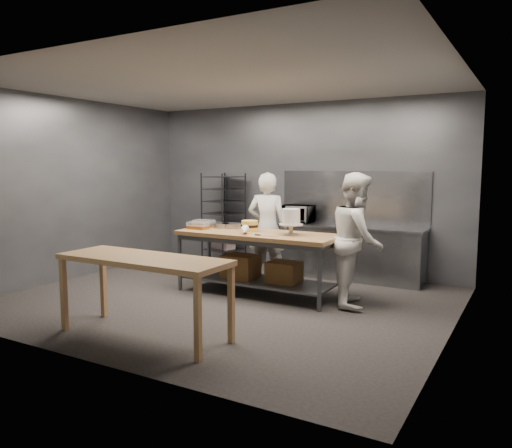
{
  "coord_description": "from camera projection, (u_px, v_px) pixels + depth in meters",
  "views": [
    {
      "loc": [
        3.77,
        -5.75,
        1.9
      ],
      "look_at": [
        0.22,
        0.5,
        1.05
      ],
      "focal_mm": 35.0,
      "sensor_mm": 36.0,
      "label": 1
    }
  ],
  "objects": [
    {
      "name": "offset_spatula",
      "position": [
        263.0,
        236.0,
        6.94
      ],
      "size": [
        0.36,
        0.02,
        0.02
      ],
      "color": "slate",
      "rests_on": "work_table"
    },
    {
      "name": "back_counter",
      "position": [
        346.0,
        252.0,
        8.38
      ],
      "size": [
        2.6,
        0.6,
        0.9
      ],
      "color": "slate",
      "rests_on": "ground"
    },
    {
      "name": "work_table",
      "position": [
        258.0,
        256.0,
        7.34
      ],
      "size": [
        2.4,
        0.9,
        0.92
      ],
      "color": "brown",
      "rests_on": "ground"
    },
    {
      "name": "layer_cake",
      "position": [
        250.0,
        226.0,
        7.42
      ],
      "size": [
        0.25,
        0.25,
        0.16
      ],
      "color": "#EBC54A",
      "rests_on": "work_table"
    },
    {
      "name": "cake_pans",
      "position": [
        223.0,
        225.0,
        7.85
      ],
      "size": [
        0.62,
        0.35,
        0.07
      ],
      "color": "gray",
      "rests_on": "work_table"
    },
    {
      "name": "chef_behind",
      "position": [
        267.0,
        228.0,
        8.02
      ],
      "size": [
        0.72,
        0.54,
        1.79
      ],
      "primitive_type": "imported",
      "rotation": [
        0.0,
        0.0,
        3.33
      ],
      "color": "silver",
      "rests_on": "ground"
    },
    {
      "name": "near_counter",
      "position": [
        143.0,
        265.0,
        5.48
      ],
      "size": [
        2.0,
        0.7,
        0.9
      ],
      "color": "olive",
      "rests_on": "ground"
    },
    {
      "name": "frosted_cake_stand",
      "position": [
        291.0,
        219.0,
        7.0
      ],
      "size": [
        0.34,
        0.34,
        0.37
      ],
      "color": "#BCB197",
      "rests_on": "work_table"
    },
    {
      "name": "back_wall",
      "position": [
        300.0,
        187.0,
        9.02
      ],
      "size": [
        6.0,
        0.04,
        3.0
      ],
      "primitive_type": "cube",
      "color": "#4C4F54",
      "rests_on": "ground"
    },
    {
      "name": "piping_bag",
      "position": [
        244.0,
        231.0,
        7.04
      ],
      "size": [
        0.28,
        0.39,
        0.12
      ],
      "primitive_type": "cone",
      "rotation": [
        1.57,
        0.0,
        0.49
      ],
      "color": "silver",
      "rests_on": "work_table"
    },
    {
      "name": "ground",
      "position": [
        225.0,
        300.0,
        7.04
      ],
      "size": [
        6.0,
        6.0,
        0.0
      ],
      "primitive_type": "plane",
      "color": "black",
      "rests_on": "ground"
    },
    {
      "name": "splashback_panel",
      "position": [
        353.0,
        197.0,
        8.53
      ],
      "size": [
        2.6,
        0.02,
        0.9
      ],
      "primitive_type": "cube",
      "color": "slate",
      "rests_on": "back_counter"
    },
    {
      "name": "speed_rack",
      "position": [
        224.0,
        221.0,
        9.44
      ],
      "size": [
        0.72,
        0.76,
        1.75
      ],
      "color": "black",
      "rests_on": "ground"
    },
    {
      "name": "microwave",
      "position": [
        297.0,
        214.0,
        8.75
      ],
      "size": [
        0.54,
        0.37,
        0.3
      ],
      "primitive_type": "imported",
      "color": "black",
      "rests_on": "back_counter"
    },
    {
      "name": "chef_right",
      "position": [
        357.0,
        239.0,
        6.74
      ],
      "size": [
        0.92,
        1.04,
        1.81
      ],
      "primitive_type": "imported",
      "rotation": [
        0.0,
        0.0,
        1.88
      ],
      "color": "silver",
      "rests_on": "ground"
    },
    {
      "name": "pastry_clamshells",
      "position": [
        201.0,
        224.0,
        7.83
      ],
      "size": [
        0.4,
        0.48,
        0.11
      ],
      "color": "#92541D",
      "rests_on": "work_table"
    }
  ]
}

